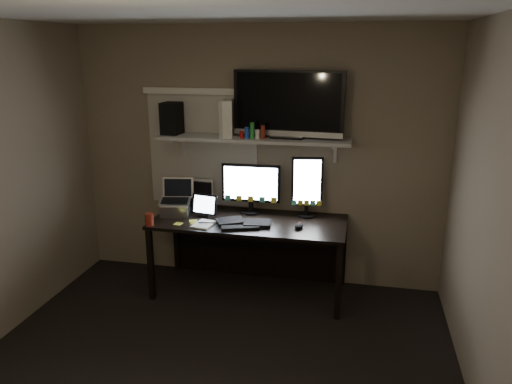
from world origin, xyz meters
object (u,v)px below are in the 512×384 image
(desk, at_px, (252,233))
(laptop, at_px, (175,198))
(monitor_landscape, at_px, (251,188))
(speaker, at_px, (172,118))
(cup, at_px, (149,219))
(mouse, at_px, (299,226))
(keyboard, at_px, (244,222))
(game_console, at_px, (228,118))
(monitor_portrait, at_px, (307,187))
(tablet, at_px, (205,206))
(tv, at_px, (288,105))

(desk, xyz_separation_m, laptop, (-0.73, -0.11, 0.34))
(monitor_landscape, bearing_deg, speaker, 179.19)
(desk, bearing_deg, cup, -152.46)
(desk, relative_size, mouse, 15.61)
(cup, bearing_deg, desk, 27.54)
(keyboard, bearing_deg, monitor_landscape, 72.41)
(desk, relative_size, monitor_landscape, 3.18)
(laptop, xyz_separation_m, cup, (-0.12, -0.33, -0.11))
(monitor_landscape, xyz_separation_m, keyboard, (0.00, -0.32, -0.23))
(game_console, xyz_separation_m, speaker, (-0.55, -0.00, -0.02))
(laptop, relative_size, cup, 2.93)
(desk, bearing_deg, speaker, 174.02)
(mouse, bearing_deg, monitor_portrait, 97.21)
(laptop, relative_size, speaker, 1.11)
(tablet, relative_size, cup, 2.22)
(laptop, bearing_deg, cup, -121.74)
(desk, height_order, tablet, tablet)
(keyboard, xyz_separation_m, laptop, (-0.70, 0.12, 0.15))
(monitor_portrait, bearing_deg, game_console, 173.67)
(monitor_landscape, relative_size, speaker, 1.87)
(monitor_portrait, height_order, game_console, game_console)
(monitor_landscape, xyz_separation_m, tablet, (-0.40, -0.20, -0.14))
(keyboard, xyz_separation_m, speaker, (-0.77, 0.31, 0.89))
(monitor_portrait, bearing_deg, desk, -176.13)
(laptop, bearing_deg, monitor_landscape, 5.16)
(mouse, height_order, speaker, speaker)
(desk, bearing_deg, mouse, -25.88)
(desk, bearing_deg, keyboard, -96.45)
(mouse, relative_size, speaker, 0.38)
(monitor_portrait, distance_m, keyboard, 0.69)
(tv, bearing_deg, cup, -150.36)
(laptop, height_order, speaker, speaker)
(keyboard, relative_size, game_console, 1.51)
(monitor_portrait, distance_m, tv, 0.78)
(keyboard, distance_m, tablet, 0.44)
(monitor_landscape, bearing_deg, desk, -74.01)
(monitor_portrait, relative_size, cup, 5.13)
(monitor_landscape, relative_size, game_console, 1.68)
(keyboard, relative_size, cup, 4.45)
(tablet, xyz_separation_m, cup, (-0.42, -0.34, -0.05))
(game_console, bearing_deg, tv, -10.09)
(speaker, bearing_deg, desk, -1.74)
(monitor_landscape, height_order, laptop, monitor_landscape)
(tablet, xyz_separation_m, tv, (0.75, 0.22, 0.94))
(game_console, height_order, speaker, game_console)
(monitor_landscape, xyz_separation_m, mouse, (0.51, -0.33, -0.23))
(keyboard, distance_m, game_console, 0.98)
(desk, distance_m, monitor_landscape, 0.44)
(keyboard, bearing_deg, mouse, -18.66)
(mouse, xyz_separation_m, game_console, (-0.73, 0.32, 0.90))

